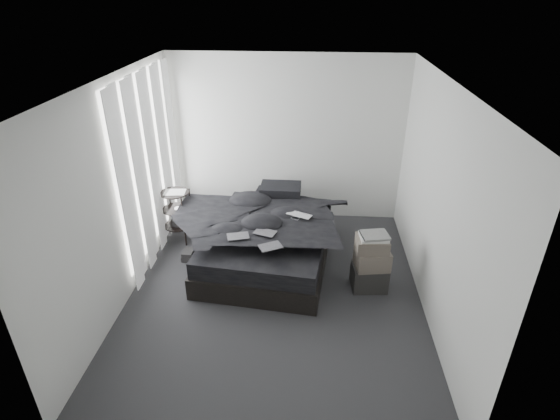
# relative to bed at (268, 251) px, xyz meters

# --- Properties ---
(floor) EXTENTS (3.60, 4.20, 0.01)m
(floor) POSITION_rel_bed_xyz_m (0.16, -0.72, -0.14)
(floor) COLOR #2D2D30
(floor) RESTS_ON ground
(ceiling) EXTENTS (3.60, 4.20, 0.01)m
(ceiling) POSITION_rel_bed_xyz_m (0.16, -0.72, 2.46)
(ceiling) COLOR white
(ceiling) RESTS_ON ground
(wall_back) EXTENTS (3.60, 0.01, 2.60)m
(wall_back) POSITION_rel_bed_xyz_m (0.16, 1.38, 1.16)
(wall_back) COLOR silver
(wall_back) RESTS_ON ground
(wall_front) EXTENTS (3.60, 0.01, 2.60)m
(wall_front) POSITION_rel_bed_xyz_m (0.16, -2.82, 1.16)
(wall_front) COLOR silver
(wall_front) RESTS_ON ground
(wall_left) EXTENTS (0.01, 4.20, 2.60)m
(wall_left) POSITION_rel_bed_xyz_m (-1.64, -0.72, 1.16)
(wall_left) COLOR silver
(wall_left) RESTS_ON ground
(wall_right) EXTENTS (0.01, 4.20, 2.60)m
(wall_right) POSITION_rel_bed_xyz_m (1.96, -0.72, 1.16)
(wall_right) COLOR silver
(wall_right) RESTS_ON ground
(window_left) EXTENTS (0.02, 2.00, 2.30)m
(window_left) POSITION_rel_bed_xyz_m (-1.62, 0.18, 1.21)
(window_left) COLOR white
(window_left) RESTS_ON wall_left
(curtain_left) EXTENTS (0.06, 2.12, 2.48)m
(curtain_left) POSITION_rel_bed_xyz_m (-1.57, 0.18, 1.14)
(curtain_left) COLOR white
(curtain_left) RESTS_ON wall_left
(bed) EXTENTS (1.83, 2.28, 0.29)m
(bed) POSITION_rel_bed_xyz_m (0.00, 0.00, 0.00)
(bed) COLOR black
(bed) RESTS_ON floor
(mattress) EXTENTS (1.76, 2.22, 0.23)m
(mattress) POSITION_rel_bed_xyz_m (0.00, 0.00, 0.26)
(mattress) COLOR black
(mattress) RESTS_ON bed
(duvet) EXTENTS (1.76, 1.97, 0.25)m
(duvet) POSITION_rel_bed_xyz_m (-0.01, -0.05, 0.49)
(duvet) COLOR black
(duvet) RESTS_ON mattress
(pillow_lower) EXTENTS (0.68, 0.50, 0.14)m
(pillow_lower) POSITION_rel_bed_xyz_m (0.04, 0.82, 0.44)
(pillow_lower) COLOR black
(pillow_lower) RESTS_ON mattress
(pillow_upper) EXTENTS (0.60, 0.42, 0.13)m
(pillow_upper) POSITION_rel_bed_xyz_m (0.11, 0.79, 0.58)
(pillow_upper) COLOR black
(pillow_upper) RESTS_ON pillow_lower
(laptop) EXTENTS (0.40, 0.34, 0.03)m
(laptop) POSITION_rel_bed_xyz_m (0.39, 0.01, 0.63)
(laptop) COLOR silver
(laptop) RESTS_ON duvet
(comic_a) EXTENTS (0.30, 0.24, 0.01)m
(comic_a) POSITION_rel_bed_xyz_m (-0.32, -0.53, 0.62)
(comic_a) COLOR black
(comic_a) RESTS_ON duvet
(comic_b) EXTENTS (0.31, 0.25, 0.01)m
(comic_b) POSITION_rel_bed_xyz_m (0.00, -0.41, 0.63)
(comic_b) COLOR black
(comic_b) RESTS_ON duvet
(comic_c) EXTENTS (0.32, 0.28, 0.01)m
(comic_c) POSITION_rel_bed_xyz_m (0.10, -0.74, 0.63)
(comic_c) COLOR black
(comic_c) RESTS_ON duvet
(side_stand) EXTENTS (0.46, 0.46, 0.78)m
(side_stand) POSITION_rel_bed_xyz_m (-1.40, 0.46, 0.24)
(side_stand) COLOR black
(side_stand) RESTS_ON floor
(papers) EXTENTS (0.32, 0.25, 0.02)m
(papers) POSITION_rel_bed_xyz_m (-1.39, 0.44, 0.64)
(papers) COLOR white
(papers) RESTS_ON side_stand
(floor_books) EXTENTS (0.16, 0.22, 0.14)m
(floor_books) POSITION_rel_bed_xyz_m (-1.13, -0.08, -0.07)
(floor_books) COLOR black
(floor_books) RESTS_ON floor
(box_lower) EXTENTS (0.46, 0.38, 0.32)m
(box_lower) POSITION_rel_bed_xyz_m (1.34, -0.53, 0.02)
(box_lower) COLOR black
(box_lower) RESTS_ON floor
(box_mid) EXTENTS (0.45, 0.38, 0.24)m
(box_mid) POSITION_rel_bed_xyz_m (1.35, -0.53, 0.30)
(box_mid) COLOR #5F554B
(box_mid) RESTS_ON box_lower
(box_upper) EXTENTS (0.40, 0.33, 0.17)m
(box_upper) POSITION_rel_bed_xyz_m (1.33, -0.53, 0.50)
(box_upper) COLOR #5F554B
(box_upper) RESTS_ON box_mid
(art_book_white) EXTENTS (0.35, 0.29, 0.03)m
(art_book_white) POSITION_rel_bed_xyz_m (1.34, -0.53, 0.60)
(art_book_white) COLOR silver
(art_book_white) RESTS_ON box_upper
(art_book_snake) EXTENTS (0.36, 0.31, 0.03)m
(art_book_snake) POSITION_rel_bed_xyz_m (1.35, -0.53, 0.64)
(art_book_snake) COLOR silver
(art_book_snake) RESTS_ON art_book_white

